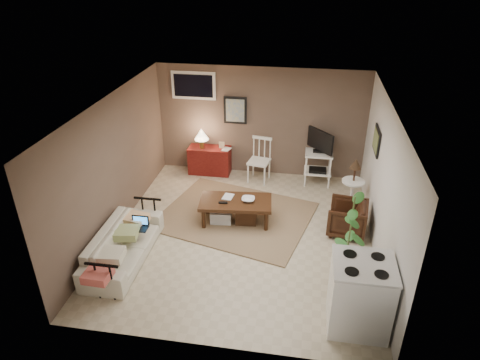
% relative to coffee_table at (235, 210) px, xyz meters
% --- Properties ---
extents(floor, '(5.00, 5.00, 0.00)m').
position_rel_coffee_table_xyz_m(floor, '(0.19, -0.36, -0.27)').
color(floor, '#C1B293').
rests_on(floor, ground).
extents(art_back, '(0.50, 0.03, 0.60)m').
position_rel_coffee_table_xyz_m(art_back, '(-0.36, 2.12, 1.18)').
color(art_back, black).
extents(art_right, '(0.03, 0.60, 0.45)m').
position_rel_coffee_table_xyz_m(art_right, '(2.42, 0.69, 1.25)').
color(art_right, black).
extents(window, '(0.96, 0.03, 0.60)m').
position_rel_coffee_table_xyz_m(window, '(-1.26, 2.12, 1.68)').
color(window, white).
extents(rug, '(3.15, 2.77, 0.03)m').
position_rel_coffee_table_xyz_m(rug, '(-0.03, 0.20, -0.26)').
color(rug, '#9C825A').
rests_on(rug, floor).
extents(coffee_table, '(1.36, 0.79, 0.49)m').
position_rel_coffee_table_xyz_m(coffee_table, '(0.00, 0.00, 0.00)').
color(coffee_table, '#3E2011').
rests_on(coffee_table, floor).
extents(sofa, '(0.55, 1.88, 0.73)m').
position_rel_coffee_table_xyz_m(sofa, '(-1.61, -1.34, 0.09)').
color(sofa, beige).
rests_on(sofa, floor).
extents(sofa_pillows, '(0.36, 1.78, 0.13)m').
position_rel_coffee_table_xyz_m(sofa_pillows, '(-1.56, -1.56, 0.18)').
color(sofa_pillows, beige).
rests_on(sofa_pillows, sofa).
extents(sofa_end_rails, '(0.50, 1.87, 0.63)m').
position_rel_coffee_table_xyz_m(sofa_end_rails, '(-1.50, -1.34, 0.04)').
color(sofa_end_rails, black).
rests_on(sofa_end_rails, floor).
extents(laptop, '(0.29, 0.21, 0.20)m').
position_rel_coffee_table_xyz_m(laptop, '(-1.42, -1.02, 0.20)').
color(laptop, black).
rests_on(laptop, sofa).
extents(red_console, '(0.93, 0.41, 1.07)m').
position_rel_coffee_table_xyz_m(red_console, '(-0.93, 1.92, 0.10)').
color(red_console, maroon).
rests_on(red_console, floor).
extents(spindle_chair, '(0.51, 0.51, 0.96)m').
position_rel_coffee_table_xyz_m(spindle_chair, '(0.23, 1.74, 0.18)').
color(spindle_chair, white).
rests_on(spindle_chair, floor).
extents(tv_stand, '(0.57, 0.58, 1.22)m').
position_rel_coffee_table_xyz_m(tv_stand, '(1.49, 1.80, 0.37)').
color(tv_stand, white).
rests_on(tv_stand, floor).
extents(side_table, '(0.42, 0.42, 1.13)m').
position_rel_coffee_table_xyz_m(side_table, '(2.13, 0.72, 0.42)').
color(side_table, white).
rests_on(side_table, floor).
extents(armchair, '(0.69, 0.72, 0.66)m').
position_rel_coffee_table_xyz_m(armchair, '(2.01, -0.01, 0.06)').
color(armchair, black).
rests_on(armchair, floor).
extents(potted_plant, '(0.40, 0.40, 1.58)m').
position_rel_coffee_table_xyz_m(potted_plant, '(1.89, -1.45, 0.57)').
color(potted_plant, gray).
rests_on(potted_plant, floor).
extents(stove, '(0.79, 0.73, 1.03)m').
position_rel_coffee_table_xyz_m(stove, '(2.02, -2.17, 0.24)').
color(stove, white).
rests_on(stove, floor).
extents(bowl, '(0.24, 0.07, 0.24)m').
position_rel_coffee_table_xyz_m(bowl, '(0.24, 0.03, 0.31)').
color(bowl, '#3E2011').
rests_on(bowl, coffee_table).
extents(book_table, '(0.18, 0.04, 0.25)m').
position_rel_coffee_table_xyz_m(book_table, '(-0.24, 0.11, 0.31)').
color(book_table, '#3E2011').
rests_on(book_table, coffee_table).
extents(book_console, '(0.17, 0.07, 0.23)m').
position_rel_coffee_table_xyz_m(book_console, '(-0.60, 1.89, 0.46)').
color(book_console, '#3E2011').
rests_on(book_console, red_console).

